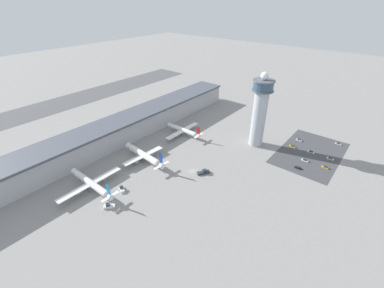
{
  "coord_description": "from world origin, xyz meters",
  "views": [
    {
      "loc": [
        -105.21,
        -85.29,
        99.68
      ],
      "look_at": [
        12.47,
        10.62,
        10.92
      ],
      "focal_mm": 24.0,
      "sensor_mm": 36.0,
      "label": 1
    }
  ],
  "objects": [
    {
      "name": "car_red_hatchback",
      "position": [
        97.59,
        -65.08,
        0.53
      ],
      "size": [
        1.99,
        4.57,
        1.37
      ],
      "color": "black",
      "rests_on": "ground"
    },
    {
      "name": "service_truck_fuel",
      "position": [
        -54.12,
        14.12,
        0.95
      ],
      "size": [
        6.11,
        5.69,
        2.73
      ],
      "color": "black",
      "rests_on": "ground"
    },
    {
      "name": "service_truck_catering",
      "position": [
        -40.99,
        20.26,
        0.92
      ],
      "size": [
        4.45,
        6.12,
        2.64
      ],
      "color": "black",
      "rests_on": "ground"
    },
    {
      "name": "service_truck_baggage",
      "position": [
        2.52,
        -7.08,
        0.95
      ],
      "size": [
        8.33,
        6.46,
        2.73
      ],
      "color": "black",
      "rests_on": "ground"
    },
    {
      "name": "control_tower",
      "position": [
        57.89,
        -15.14,
        28.36
      ],
      "size": [
        15.02,
        15.02,
        55.33
      ],
      "color": "#ADB2BC",
      "rests_on": "ground"
    },
    {
      "name": "car_black_suv",
      "position": [
        46.49,
        -52.15,
        0.59
      ],
      "size": [
        1.87,
        4.22,
        1.53
      ],
      "color": "black",
      "rests_on": "ground"
    },
    {
      "name": "parking_lot_surface",
      "position": [
        71.57,
        -52.37,
        0.0
      ],
      "size": [
        64.0,
        40.0,
        0.01
      ],
      "primitive_type": "cube",
      "color": "#424247",
      "rests_on": "ground"
    },
    {
      "name": "terminal_building",
      "position": [
        0.0,
        70.0,
        8.72
      ],
      "size": [
        234.82,
        25.0,
        17.24
      ],
      "color": "#B2B2B7",
      "rests_on": "ground"
    },
    {
      "name": "ground_plane",
      "position": [
        0.0,
        0.0,
        0.0
      ],
      "size": [
        1000.0,
        1000.0,
        0.0
      ],
      "primitive_type": "plane",
      "color": "gray"
    },
    {
      "name": "car_silver_sedan",
      "position": [
        71.91,
        -52.66,
        0.59
      ],
      "size": [
        2.02,
        4.81,
        1.52
      ],
      "color": "black",
      "rests_on": "ground"
    },
    {
      "name": "car_white_wagon",
      "position": [
        84.47,
        -39.63,
        0.59
      ],
      "size": [
        1.83,
        4.53,
        1.52
      ],
      "color": "black",
      "rests_on": "ground"
    },
    {
      "name": "car_maroon_suv",
      "position": [
        58.38,
        -66.06,
        0.57
      ],
      "size": [
        1.77,
        4.3,
        1.46
      ],
      "color": "black",
      "rests_on": "ground"
    },
    {
      "name": "car_navy_sedan",
      "position": [
        58.24,
        -52.87,
        0.55
      ],
      "size": [
        1.82,
        4.69,
        1.42
      ],
      "color": "black",
      "rests_on": "ground"
    },
    {
      "name": "airplane_gate_charlie",
      "position": [
        34.31,
        37.53,
        4.0
      ],
      "size": [
        36.35,
        32.85,
        11.78
      ],
      "color": "white",
      "rests_on": "ground"
    },
    {
      "name": "car_green_van",
      "position": [
        71.61,
        -65.86,
        0.54
      ],
      "size": [
        1.91,
        4.52,
        1.39
      ],
      "color": "black",
      "rests_on": "ground"
    },
    {
      "name": "car_blue_compact",
      "position": [
        71.63,
        -39.23,
        0.54
      ],
      "size": [
        1.83,
        4.63,
        1.4
      ],
      "color": "black",
      "rests_on": "ground"
    },
    {
      "name": "airplane_gate_alpha",
      "position": [
        -51.58,
        34.34,
        4.52
      ],
      "size": [
        40.44,
        38.64,
        12.7
      ],
      "color": "white",
      "rests_on": "ground"
    },
    {
      "name": "runway_strip",
      "position": [
        0.0,
        182.72,
        0.0
      ],
      "size": [
        352.24,
        44.0,
        0.01
      ],
      "primitive_type": "cube",
      "color": "#515154",
      "rests_on": "ground"
    },
    {
      "name": "airplane_gate_bravo",
      "position": [
        -11.47,
        33.65,
        4.32
      ],
      "size": [
        31.55,
        39.12,
        13.72
      ],
      "color": "white",
      "rests_on": "ground"
    }
  ]
}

